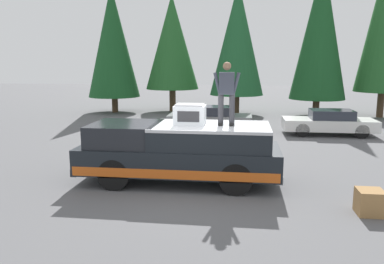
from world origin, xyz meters
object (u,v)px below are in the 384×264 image
at_px(pickup_truck, 179,152).
at_px(wooden_crate, 370,202).
at_px(person_on_truck_bed, 227,92).
at_px(parked_car_grey, 210,118).
at_px(parked_car_white, 329,122).
at_px(compressor_unit, 190,114).

height_order(pickup_truck, wooden_crate, pickup_truck).
distance_m(person_on_truck_bed, parked_car_grey, 8.92).
bearing_deg(wooden_crate, parked_car_grey, 22.94).
bearing_deg(parked_car_white, person_on_truck_bed, 150.87).
distance_m(person_on_truck_bed, wooden_crate, 4.36).
bearing_deg(parked_car_grey, person_on_truck_bed, -172.59).
bearing_deg(person_on_truck_bed, pickup_truck, 89.37).
distance_m(pickup_truck, parked_car_white, 9.77).
relative_size(pickup_truck, person_on_truck_bed, 3.28).
height_order(person_on_truck_bed, wooden_crate, person_on_truck_bed).
distance_m(pickup_truck, compressor_unit, 1.09).
relative_size(compressor_unit, person_on_truck_bed, 0.50).
bearing_deg(pickup_truck, compressor_unit, -85.89).
distance_m(compressor_unit, person_on_truck_bed, 1.17).
relative_size(parked_car_white, wooden_crate, 7.32).
bearing_deg(parked_car_grey, wooden_crate, -157.06).
distance_m(parked_car_grey, wooden_crate, 11.29).
xyz_separation_m(person_on_truck_bed, parked_car_grey, (8.63, 1.12, -1.97)).
height_order(compressor_unit, parked_car_grey, compressor_unit).
bearing_deg(compressor_unit, person_on_truck_bed, -92.04).
relative_size(parked_car_grey, wooden_crate, 7.32).
bearing_deg(compressor_unit, pickup_truck, 94.11).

